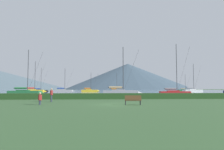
{
  "coord_description": "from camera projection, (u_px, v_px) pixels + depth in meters",
  "views": [
    {
      "loc": [
        -1.86,
        -20.6,
        1.61
      ],
      "look_at": [
        2.65,
        41.97,
        5.84
      ],
      "focal_mm": 32.51,
      "sensor_mm": 36.0,
      "label": 1
    }
  ],
  "objects": [
    {
      "name": "distant_hill_central_peak",
      "position": [
        128.0,
        77.0,
        388.65
      ],
      "size": [
        239.13,
        239.13,
        49.55
      ],
      "primitive_type": "cone",
      "color": "#425666",
      "rests_on": "ground_plane"
    },
    {
      "name": "ground_plane",
      "position": [
        116.0,
        105.0,
        20.53
      ],
      "size": [
        1000.0,
        1000.0,
        0.0
      ],
      "primitive_type": "plane",
      "color": "#385B33"
    },
    {
      "name": "sailboat_slip_1",
      "position": [
        90.0,
        91.0,
        91.63
      ],
      "size": [
        8.34,
        2.51,
        8.91
      ],
      "rotation": [
        0.0,
        0.0,
        0.01
      ],
      "color": "gold",
      "rests_on": "harbor_water"
    },
    {
      "name": "sailboat_slip_2",
      "position": [
        25.0,
        93.0,
        47.13
      ],
      "size": [
        8.32,
        2.78,
        10.75
      ],
      "rotation": [
        0.0,
        0.0,
        -0.05
      ],
      "color": "#236B38",
      "rests_on": "harbor_water"
    },
    {
      "name": "sailboat_slip_12",
      "position": [
        63.0,
        91.0,
        82.35
      ],
      "size": [
        8.45,
        2.81,
        9.9
      ],
      "rotation": [
        0.0,
        0.0,
        0.05
      ],
      "color": "#9E9EA3",
      "rests_on": "harbor_water"
    },
    {
      "name": "sailboat_slip_0",
      "position": [
        40.0,
        91.0,
        90.24
      ],
      "size": [
        7.47,
        2.35,
        10.96
      ],
      "rotation": [
        0.0,
        0.0,
        -0.02
      ],
      "color": "black",
      "rests_on": "harbor_water"
    },
    {
      "name": "hedge_line",
      "position": [
        109.0,
        96.0,
        31.5
      ],
      "size": [
        80.0,
        1.2,
        0.9
      ],
      "primitive_type": "cube",
      "color": "#284C23",
      "rests_on": "ground_plane"
    },
    {
      "name": "sailboat_slip_4",
      "position": [
        121.0,
        92.0,
        45.81
      ],
      "size": [
        9.02,
        3.06,
        11.16
      ],
      "rotation": [
        0.0,
        0.0,
        -0.05
      ],
      "color": "#9E9EA3",
      "rests_on": "harbor_water"
    },
    {
      "name": "sailboat_slip_7",
      "position": [
        116.0,
        91.0,
        91.24
      ],
      "size": [
        7.16,
        2.95,
        8.76
      ],
      "rotation": [
        0.0,
        0.0,
        0.15
      ],
      "color": "#19707A",
      "rests_on": "harbor_water"
    },
    {
      "name": "sailboat_slip_9",
      "position": [
        33.0,
        91.0,
        72.84
      ],
      "size": [
        8.8,
        3.39,
        11.48
      ],
      "rotation": [
        0.0,
        0.0,
        0.11
      ],
      "color": "gold",
      "rests_on": "harbor_water"
    },
    {
      "name": "person_standing_walker",
      "position": [
        51.0,
        94.0,
        24.67
      ],
      "size": [
        0.36,
        0.57,
        1.65
      ],
      "rotation": [
        0.0,
        0.0,
        -0.03
      ],
      "color": "#2D3347",
      "rests_on": "ground_plane"
    },
    {
      "name": "sailboat_slip_5",
      "position": [
        175.0,
        93.0,
        45.19
      ],
      "size": [
        7.61,
        2.59,
        11.69
      ],
      "rotation": [
        0.0,
        0.0,
        -0.06
      ],
      "color": "red",
      "rests_on": "harbor_water"
    },
    {
      "name": "harbor_water",
      "position": [
        100.0,
        91.0,
        156.86
      ],
      "size": [
        320.0,
        246.0,
        0.0
      ],
      "primitive_type": "cube",
      "color": "slate",
      "rests_on": "ground_plane"
    },
    {
      "name": "sailboat_slip_10",
      "position": [
        185.0,
        90.0,
        111.69
      ],
      "size": [
        7.85,
        2.62,
        9.52
      ],
      "rotation": [
        0.0,
        0.0,
        0.05
      ],
      "color": "#236B38",
      "rests_on": "harbor_water"
    },
    {
      "name": "person_seated_viewer",
      "position": [
        40.0,
        98.0,
        20.32
      ],
      "size": [
        0.36,
        0.57,
        1.25
      ],
      "rotation": [
        0.0,
        0.0,
        -0.04
      ],
      "color": "#2D3347",
      "rests_on": "ground_plane"
    },
    {
      "name": "sailboat_slip_11",
      "position": [
        193.0,
        91.0,
        84.42
      ],
      "size": [
        9.19,
        3.52,
        12.0
      ],
      "rotation": [
        0.0,
        0.0,
        0.11
      ],
      "color": "white",
      "rests_on": "harbor_water"
    },
    {
      "name": "park_bench_near_path",
      "position": [
        133.0,
        100.0,
        19.99
      ],
      "size": [
        1.65,
        0.59,
        0.95
      ],
      "rotation": [
        0.0,
        0.0,
        -0.07
      ],
      "color": "brown",
      "rests_on": "ground_plane"
    }
  ]
}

